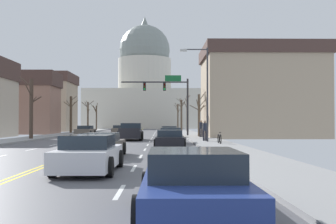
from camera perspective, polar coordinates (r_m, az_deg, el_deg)
name	(u,v)px	position (r m, az deg, el deg)	size (l,w,h in m)	color
ground	(106,142)	(34.67, -8.41, -4.14)	(20.00, 180.00, 0.20)	#515156
signal_gantry	(169,93)	(49.01, 0.16, 2.66)	(7.91, 0.41, 7.05)	#28282D
street_lamp_right	(204,86)	(33.55, 4.89, 3.62)	(2.27, 0.24, 7.53)	#333338
capitol_building	(145,88)	(112.23, -3.22, 3.25)	(30.56, 18.22, 30.19)	beige
sedan_near_00	(169,132)	(44.96, 0.11, -2.79)	(2.07, 4.32, 1.26)	#6B6056
pickup_truck_near_01	(131,132)	(39.50, -5.11, -2.80)	(2.38, 5.48, 1.60)	black
sedan_near_02	(170,136)	(33.25, 0.34, -3.30)	(2.01, 4.43, 1.24)	#6B6056
sedan_near_03	(170,139)	(27.78, 0.24, -3.73)	(2.10, 4.29, 1.17)	black
sedan_near_04	(102,145)	(20.80, -9.02, -4.51)	(2.10, 4.57, 1.18)	#6B6056
sedan_near_05	(89,154)	(14.59, -10.70, -5.70)	(2.02, 4.71, 1.27)	silver
sedan_near_06	(193,186)	(7.62, 3.44, -9.99)	(2.00, 4.61, 1.21)	navy
sedan_oncoming_00	(85,131)	(54.79, -11.23, -2.51)	(2.21, 4.65, 1.24)	#6B6056
sedan_oncoming_01	(119,129)	(63.18, -6.77, -2.39)	(2.08, 4.33, 1.20)	#6B6056
sedan_oncoming_02	(127,128)	(76.54, -5.56, -2.18)	(1.99, 4.31, 1.32)	#6B6056
flank_building_00	(11,103)	(63.27, -20.70, 1.21)	(13.32, 6.31, 8.78)	#8C6656
flank_building_01	(39,102)	(81.13, -17.25, 1.29)	(12.99, 10.34, 10.65)	tan
flank_building_03	(261,92)	(46.99, 12.58, 2.70)	(12.85, 9.66, 9.93)	tan
bare_tree_00	(187,113)	(70.02, 2.66, -0.10)	(1.10, 2.01, 6.19)	brown
bare_tree_01	(31,107)	(41.58, -18.19, 0.66)	(2.44, 2.43, 6.00)	#423328
bare_tree_02	(181,114)	(76.53, 1.84, -0.28)	(1.70, 1.82, 6.02)	#4C3D2D
bare_tree_03	(71,114)	(63.11, -13.12, -0.22)	(2.01, 2.07, 5.37)	#4C3D2D
bare_tree_04	(199,113)	(45.50, 4.28, -0.20)	(2.40, 1.60, 4.86)	brown
bare_tree_05	(96,116)	(82.94, -9.78, -0.52)	(1.20, 2.03, 5.37)	#4C3D2D
bare_tree_06	(178,116)	(87.43, 1.35, -0.49)	(2.10, 2.79, 6.33)	brown
bare_tree_07	(88,115)	(76.43, -10.89, -0.40)	(2.26, 2.01, 5.44)	brown
pedestrian_00	(205,129)	(34.94, 5.06, -2.39)	(0.35, 0.34, 1.69)	black
pedestrian_01	(201,128)	(43.70, 4.53, -2.14)	(0.35, 0.34, 1.74)	black
bicycle_parked	(219,139)	(30.77, 7.04, -3.63)	(0.12, 1.77, 0.85)	black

